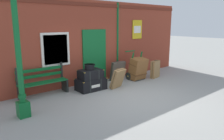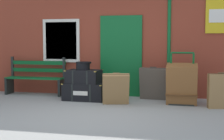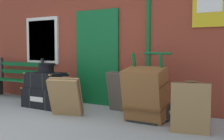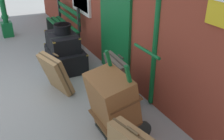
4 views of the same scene
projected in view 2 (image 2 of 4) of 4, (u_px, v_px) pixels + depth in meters
name	position (u px, v px, depth m)	size (l,w,h in m)	color
ground_plane	(88.00, 115.00, 6.53)	(60.00, 60.00, 0.00)	gray
brick_facade	(116.00, 35.00, 8.92)	(10.40, 0.35, 3.20)	brown
platform_bench	(36.00, 78.00, 9.07)	(1.60, 0.43, 1.01)	#0F5B28
steamer_trunk_base	(85.00, 91.00, 8.25)	(1.03, 0.68, 0.43)	black
steamer_trunk_middle	(84.00, 76.00, 8.20)	(0.84, 0.60, 0.33)	black
round_hatbox	(83.00, 65.00, 8.20)	(0.38, 0.35, 0.20)	black
porters_trolley	(182.00, 92.00, 7.80)	(0.71, 0.67, 1.18)	black
large_brown_trunk	(182.00, 84.00, 7.61)	(0.70, 0.60, 0.95)	brown
suitcase_brown	(153.00, 84.00, 8.24)	(0.67, 0.33, 0.81)	#51473D
suitcase_charcoal	(116.00, 89.00, 7.59)	(0.67, 0.50, 0.73)	olive
suitcase_umber	(221.00, 91.00, 7.20)	(0.59, 0.31, 0.78)	olive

